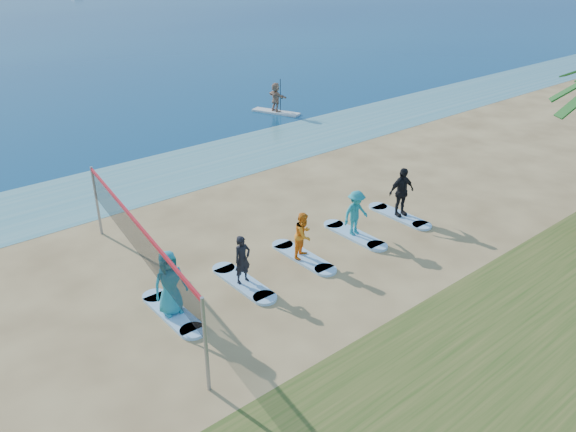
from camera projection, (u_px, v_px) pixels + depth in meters
ground at (357, 256)px, 18.27m from camera, size 600.00×600.00×0.00m
shallow_water at (190, 167)px, 25.52m from camera, size 600.00×600.00×0.00m
volleyball_net at (137, 237)px, 15.41m from camera, size 1.36×9.00×2.50m
paddleboard at (276, 112)px, 33.73m from camera, size 1.77×3.04×0.12m
paddleboarder at (276, 97)px, 33.33m from camera, size 0.57×1.60×1.71m
surfboard_0 at (173, 313)px, 15.37m from camera, size 0.70×2.20×0.09m
student_0 at (170, 283)px, 14.94m from camera, size 0.95×0.66×1.86m
surfboard_1 at (243, 283)px, 16.74m from camera, size 0.70×2.20×0.09m
student_1 at (242, 260)px, 16.39m from camera, size 0.56×0.37×1.50m
surfboard_2 at (303, 257)px, 18.12m from camera, size 0.70×2.20×0.09m
student_2 at (303, 235)px, 17.76m from camera, size 0.91×0.82×1.53m
surfboard_3 at (355, 235)px, 19.49m from camera, size 0.70×2.20×0.09m
student_3 at (356, 213)px, 19.12m from camera, size 1.06×0.63×1.61m
surfboard_4 at (399, 216)px, 20.86m from camera, size 0.70×2.20×0.09m
student_4 at (401, 192)px, 20.44m from camera, size 1.15×0.65×1.85m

